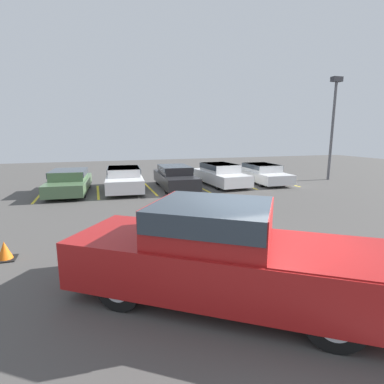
{
  "coord_description": "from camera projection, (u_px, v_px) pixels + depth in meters",
  "views": [
    {
      "loc": [
        -3.01,
        -4.7,
        3.03
      ],
      "look_at": [
        0.17,
        5.13,
        1.0
      ],
      "focal_mm": 28.0,
      "sensor_mm": 36.0,
      "label": 1
    }
  ],
  "objects": [
    {
      "name": "parked_sedan_c",
      "position": [
        175.0,
        176.0,
        16.79
      ],
      "size": [
        1.88,
        4.76,
        1.25
      ],
      "rotation": [
        0.0,
        0.0,
        -1.61
      ],
      "color": "#232326",
      "rests_on": "ground_plane"
    },
    {
      "name": "stall_stripe_a",
      "position": [
        40.0,
        195.0,
        14.86
      ],
      "size": [
        0.12,
        4.0,
        0.01
      ],
      "primitive_type": "cube",
      "color": "yellow",
      "rests_on": "ground_plane"
    },
    {
      "name": "stall_stripe_d",
      "position": [
        198.0,
        186.0,
        17.38
      ],
      "size": [
        0.12,
        4.0,
        0.01
      ],
      "primitive_type": "cube",
      "color": "yellow",
      "rests_on": "ground_plane"
    },
    {
      "name": "traffic_cone",
      "position": [
        5.0,
        251.0,
        7.27
      ],
      "size": [
        0.47,
        0.47,
        0.46
      ],
      "color": "black",
      "rests_on": "ground_plane"
    },
    {
      "name": "stall_stripe_c",
      "position": [
        151.0,
        189.0,
        16.54
      ],
      "size": [
        0.12,
        4.0,
        0.01
      ],
      "primitive_type": "cube",
      "color": "yellow",
      "rests_on": "ground_plane"
    },
    {
      "name": "parked_sedan_a",
      "position": [
        69.0,
        181.0,
        15.33
      ],
      "size": [
        2.14,
        4.65,
        1.19
      ],
      "rotation": [
        0.0,
        0.0,
        -1.64
      ],
      "color": "#4C6B47",
      "rests_on": "ground_plane"
    },
    {
      "name": "pickup_truck",
      "position": [
        227.0,
        254.0,
        5.38
      ],
      "size": [
        5.82,
        4.89,
        1.82
      ],
      "rotation": [
        0.0,
        0.0,
        -0.61
      ],
      "color": "#A51919",
      "rests_on": "ground_plane"
    },
    {
      "name": "parked_sedan_e",
      "position": [
        262.0,
        173.0,
        18.7
      ],
      "size": [
        2.0,
        4.74,
        1.15
      ],
      "rotation": [
        0.0,
        0.0,
        -1.62
      ],
      "color": "silver",
      "rests_on": "ground_plane"
    },
    {
      "name": "ground_plane",
      "position": [
        264.0,
        290.0,
        5.88
      ],
      "size": [
        60.0,
        60.0,
        0.0
      ],
      "primitive_type": "plane",
      "color": "#4C4947"
    },
    {
      "name": "parked_sedan_d",
      "position": [
        220.0,
        174.0,
        17.78
      ],
      "size": [
        2.01,
        4.67,
        1.26
      ],
      "rotation": [
        0.0,
        0.0,
        -1.52
      ],
      "color": "silver",
      "rests_on": "ground_plane"
    },
    {
      "name": "parked_sedan_b",
      "position": [
        124.0,
        178.0,
        16.13
      ],
      "size": [
        2.17,
        4.8,
        1.23
      ],
      "rotation": [
        0.0,
        0.0,
        -1.64
      ],
      "color": "silver",
      "rests_on": "ground_plane"
    },
    {
      "name": "light_post",
      "position": [
        333.0,
        118.0,
        19.19
      ],
      "size": [
        0.7,
        0.36,
        6.51
      ],
      "color": "#515156",
      "rests_on": "ground_plane"
    },
    {
      "name": "stall_stripe_f",
      "position": [
        280.0,
        182.0,
        19.05
      ],
      "size": [
        0.12,
        4.0,
        0.01
      ],
      "primitive_type": "cube",
      "color": "yellow",
      "rests_on": "ground_plane"
    },
    {
      "name": "stall_stripe_e",
      "position": [
        241.0,
        184.0,
        18.21
      ],
      "size": [
        0.12,
        4.0,
        0.01
      ],
      "primitive_type": "cube",
      "color": "yellow",
      "rests_on": "ground_plane"
    },
    {
      "name": "stall_stripe_b",
      "position": [
        98.0,
        192.0,
        15.7
      ],
      "size": [
        0.12,
        4.0,
        0.01
      ],
      "primitive_type": "cube",
      "color": "yellow",
      "rests_on": "ground_plane"
    }
  ]
}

